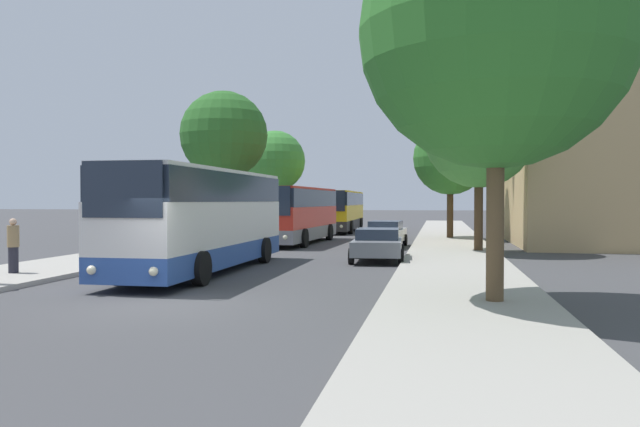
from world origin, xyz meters
TOP-DOWN VIEW (x-y plane):
  - ground_plane at (0.00, 0.00)m, footprint 300.00×300.00m
  - sidewalk_right at (7.00, 0.00)m, footprint 4.00×120.00m
  - bus_front at (-1.53, 6.59)m, footprint 2.76×11.30m
  - bus_middle at (-1.65, 21.20)m, footprint 3.12×10.83m
  - bus_rear at (-1.29, 35.08)m, footprint 3.00×11.87m
  - parked_car_right_near at (3.97, 11.42)m, footprint 2.24×4.21m
  - parked_car_right_far at (3.63, 19.21)m, footprint 2.16×4.45m
  - pedestrian_waiting_far at (-6.86, 3.97)m, footprint 0.36×0.36m
  - tree_left_near at (-6.93, 23.90)m, footprint 5.50×5.50m
  - tree_left_far at (-6.26, 33.85)m, footprint 4.76×4.76m
  - tree_right_near at (7.63, 1.14)m, footprint 6.26×6.26m
  - tree_right_mid at (7.08, 26.12)m, footprint 4.59×4.59m
  - tree_right_far at (8.18, 16.04)m, footprint 5.13×5.13m

SIDE VIEW (x-z plane):
  - ground_plane at x=0.00m, z-range 0.00..0.00m
  - sidewalk_right at x=7.00m, z-range 0.00..0.15m
  - parked_car_right_near at x=3.97m, z-range 0.05..1.36m
  - parked_car_right_far at x=3.63m, z-range 0.05..1.42m
  - pedestrian_waiting_far at x=-6.86m, z-range 0.16..1.89m
  - bus_middle at x=-1.65m, z-range 0.12..3.30m
  - bus_rear at x=-1.29m, z-range 0.12..3.30m
  - bus_front at x=-1.53m, z-range 0.11..3.59m
  - tree_right_mid at x=7.08m, z-range 1.46..8.72m
  - tree_left_far at x=-6.26m, z-range 1.65..9.45m
  - tree_right_far at x=8.18m, z-range 1.57..9.57m
  - tree_right_near at x=7.63m, z-range 1.64..10.91m
  - tree_left_near at x=-6.93m, z-range 1.98..11.16m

